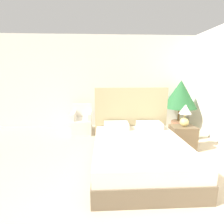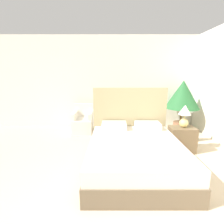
# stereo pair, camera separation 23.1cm
# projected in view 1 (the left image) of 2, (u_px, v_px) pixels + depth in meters

# --- Properties ---
(ground_plane) EXTENTS (16.00, 16.00, 0.00)m
(ground_plane) POSITION_uv_depth(u_px,v_px,m) (142.00, 218.00, 2.10)
(ground_plane) COLOR tan
(wall_back) EXTENTS (10.00, 0.06, 2.90)m
(wall_back) POSITION_uv_depth(u_px,v_px,m) (117.00, 82.00, 5.65)
(wall_back) COLOR silver
(wall_back) RESTS_ON ground_plane
(bed) EXTENTS (1.67, 2.06, 1.41)m
(bed) POSITION_uv_depth(u_px,v_px,m) (138.00, 151.00, 3.25)
(bed) COLOR brown
(bed) RESTS_ON ground_plane
(armchair_near_window_left) EXTENTS (0.59, 0.73, 0.82)m
(armchair_near_window_left) POSITION_uv_depth(u_px,v_px,m) (82.00, 123.00, 5.19)
(armchair_near_window_left) COLOR silver
(armchair_near_window_left) RESTS_ON ground_plane
(armchair_near_window_right) EXTENTS (0.66, 0.78, 0.82)m
(armchair_near_window_right) POSITION_uv_depth(u_px,v_px,m) (112.00, 123.00, 5.23)
(armchair_near_window_right) COLOR silver
(armchair_near_window_right) RESTS_ON ground_plane
(potted_palm) EXTENTS (1.00, 1.00, 1.53)m
(potted_palm) POSITION_uv_depth(u_px,v_px,m) (180.00, 96.00, 5.26)
(potted_palm) COLOR brown
(potted_palm) RESTS_ON ground_plane
(nightstand) EXTENTS (0.55, 0.38, 0.56)m
(nightstand) POSITION_uv_depth(u_px,v_px,m) (182.00, 138.00, 3.99)
(nightstand) COLOR brown
(nightstand) RESTS_ON ground_plane
(table_lamp) EXTENTS (0.27, 0.27, 0.50)m
(table_lamp) POSITION_uv_depth(u_px,v_px,m) (185.00, 113.00, 3.87)
(table_lamp) COLOR tan
(table_lamp) RESTS_ON nightstand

